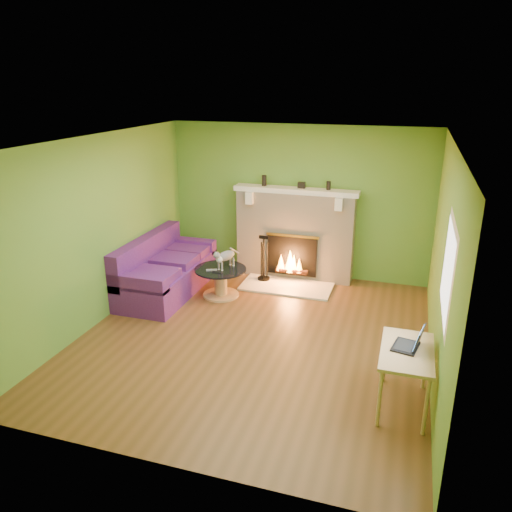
{
  "coord_description": "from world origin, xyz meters",
  "views": [
    {
      "loc": [
        1.81,
        -5.69,
        3.28
      ],
      "look_at": [
        -0.1,
        0.4,
        1.01
      ],
      "focal_mm": 35.0,
      "sensor_mm": 36.0,
      "label": 1
    }
  ],
  "objects_px": {
    "desk": "(407,357)",
    "cat": "(226,258)",
    "sofa": "(164,271)",
    "coffee_table": "(221,280)"
  },
  "relations": [
    {
      "from": "desk",
      "to": "cat",
      "type": "distance_m",
      "value": 3.53
    },
    {
      "from": "sofa",
      "to": "desk",
      "type": "xyz_separation_m",
      "value": [
        3.81,
        -2.0,
        0.24
      ]
    },
    {
      "from": "desk",
      "to": "sofa",
      "type": "bearing_deg",
      "value": 152.3
    },
    {
      "from": "desk",
      "to": "cat",
      "type": "height_order",
      "value": "cat"
    },
    {
      "from": "sofa",
      "to": "coffee_table",
      "type": "bearing_deg",
      "value": 6.84
    },
    {
      "from": "cat",
      "to": "sofa",
      "type": "bearing_deg",
      "value": -148.98
    },
    {
      "from": "sofa",
      "to": "coffee_table",
      "type": "height_order",
      "value": "sofa"
    },
    {
      "from": "coffee_table",
      "to": "cat",
      "type": "relative_size",
      "value": 1.53
    },
    {
      "from": "cat",
      "to": "coffee_table",
      "type": "bearing_deg",
      "value": -126.05
    },
    {
      "from": "sofa",
      "to": "cat",
      "type": "height_order",
      "value": "sofa"
    }
  ]
}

